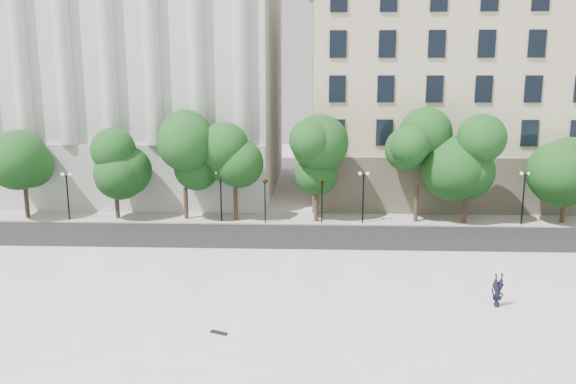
% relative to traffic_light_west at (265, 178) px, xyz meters
% --- Properties ---
extents(ground, '(160.00, 160.00, 0.00)m').
position_rel_traffic_light_west_xyz_m(ground, '(1.79, -22.30, -3.75)').
color(ground, beige).
rests_on(ground, ground).
extents(plaza, '(44.00, 22.00, 0.45)m').
position_rel_traffic_light_west_xyz_m(plaza, '(1.79, -19.30, -3.53)').
color(plaza, white).
rests_on(plaza, ground).
extents(street, '(60.00, 8.00, 0.02)m').
position_rel_traffic_light_west_xyz_m(street, '(1.79, -4.30, -3.74)').
color(street, black).
rests_on(street, ground).
extents(far_sidewalk, '(60.00, 4.00, 0.12)m').
position_rel_traffic_light_west_xyz_m(far_sidewalk, '(1.79, 1.70, -3.69)').
color(far_sidewalk, '#B5B2A7').
rests_on(far_sidewalk, ground).
extents(building_west, '(31.50, 27.65, 25.60)m').
position_rel_traffic_light_west_xyz_m(building_west, '(-15.21, 16.27, 9.14)').
color(building_west, '#B3B3AE').
rests_on(building_west, ground).
extents(building_east, '(36.00, 26.15, 23.00)m').
position_rel_traffic_light_west_xyz_m(building_east, '(21.79, 16.61, 7.39)').
color(building_east, beige).
rests_on(building_east, ground).
extents(traffic_light_west, '(1.10, 1.87, 4.25)m').
position_rel_traffic_light_west_xyz_m(traffic_light_west, '(0.00, 0.00, 0.00)').
color(traffic_light_west, black).
rests_on(traffic_light_west, ground).
extents(traffic_light_east, '(0.56, 1.89, 4.25)m').
position_rel_traffic_light_west_xyz_m(traffic_light_east, '(4.56, 0.00, -0.00)').
color(traffic_light_east, black).
rests_on(traffic_light_east, ground).
extents(person_lying, '(0.79, 1.76, 0.47)m').
position_rel_traffic_light_west_xyz_m(person_lying, '(12.85, -17.42, -3.07)').
color(person_lying, black).
rests_on(person_lying, plaza).
extents(skateboard, '(0.79, 0.48, 0.08)m').
position_rel_traffic_light_west_xyz_m(skateboard, '(-0.32, -20.98, -3.26)').
color(skateboard, black).
rests_on(skateboard, plaza).
extents(street_trees, '(48.47, 4.82, 8.06)m').
position_rel_traffic_light_west_xyz_m(street_trees, '(2.51, 0.93, 1.42)').
color(street_trees, '#382619').
rests_on(street_trees, ground).
extents(lamp_posts, '(37.54, 0.28, 4.37)m').
position_rel_traffic_light_west_xyz_m(lamp_posts, '(2.33, 0.30, -0.81)').
color(lamp_posts, black).
rests_on(lamp_posts, ground).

